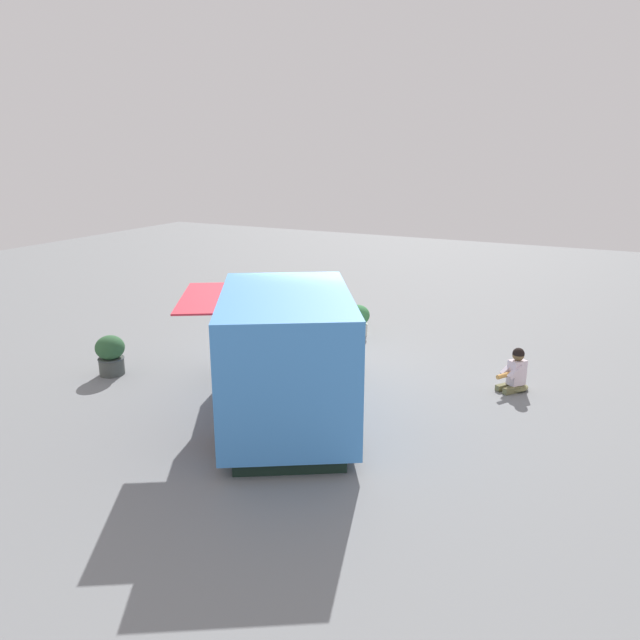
{
  "coord_description": "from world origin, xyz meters",
  "views": [
    {
      "loc": [
        -10.45,
        -5.4,
        4.51
      ],
      "look_at": [
        -0.24,
        -0.29,
        1.23
      ],
      "focal_mm": 33.54,
      "sensor_mm": 36.0,
      "label": 1
    }
  ],
  "objects": [
    {
      "name": "ground_plane",
      "position": [
        0.0,
        0.0,
        0.0
      ],
      "size": [
        40.0,
        40.0,
        0.0
      ],
      "primitive_type": "plane",
      "color": "slate"
    },
    {
      "name": "food_truck",
      "position": [
        -1.96,
        -0.48,
        1.11
      ],
      "size": [
        5.17,
        4.2,
        2.31
      ],
      "color": "#418ADC",
      "rests_on": "ground_plane"
    },
    {
      "name": "person_customer",
      "position": [
        0.88,
        -3.94,
        0.34
      ],
      "size": [
        0.78,
        0.68,
        0.85
      ],
      "color": "olive",
      "rests_on": "ground_plane"
    },
    {
      "name": "planter_flowering_near",
      "position": [
        2.82,
        0.19,
        0.41
      ],
      "size": [
        0.61,
        0.61,
        0.77
      ],
      "color": "silver",
      "rests_on": "ground_plane"
    },
    {
      "name": "planter_flowering_far",
      "position": [
        -1.99,
        3.67,
        0.44
      ],
      "size": [
        0.59,
        0.59,
        0.83
      ],
      "color": "#484D48",
      "rests_on": "ground_plane"
    }
  ]
}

